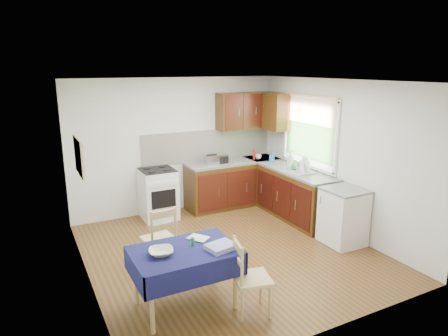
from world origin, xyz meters
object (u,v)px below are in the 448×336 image
dining_table (185,258)px  dish_rack (302,172)px  kettle (305,165)px  chair_far (160,237)px  sandwich_press (218,158)px  toaster (212,160)px  chair_near (248,275)px

dining_table → dish_rack: bearing=40.3°
kettle → chair_far: bearing=-169.0°
dining_table → sandwich_press: (1.83, 2.81, 0.38)m
sandwich_press → dining_table: bearing=-140.7°
chair_far → dish_rack: (2.75, 0.54, 0.43)m
toaster → dish_rack: 1.71m
dish_rack → kettle: (0.05, 0.00, 0.11)m
chair_near → dish_rack: 2.94m
chair_far → chair_near: size_ratio=1.05×
dining_table → toaster: 3.23m
chair_near → dining_table: bearing=66.5°
chair_near → toaster: toaster is taller
chair_far → chair_near: 1.47m
dish_rack → kettle: bearing=7.2°
toaster → sandwich_press: toaster is taller
chair_far → toaster: bearing=-137.1°
chair_near → toaster: (1.08, 3.19, 0.53)m
chair_near → dish_rack: (2.19, 1.90, 0.46)m
chair_far → toaster: size_ratio=3.57×
chair_near → toaster: size_ratio=3.39×
toaster → kettle: bearing=-62.5°
dining_table → dish_rack: dish_rack is taller
chair_near → sandwich_press: (1.25, 3.25, 0.52)m
chair_near → sandwich_press: sandwich_press is taller
kettle → dining_table: bearing=-152.6°
dish_rack → sandwich_press: bearing=129.1°
chair_near → kettle: size_ratio=2.90×
toaster → sandwich_press: bearing=4.1°
dining_table → chair_far: 0.93m
dish_rack → toaster: bearing=135.1°
sandwich_press → dish_rack: dish_rack is taller
chair_near → kettle: kettle is taller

